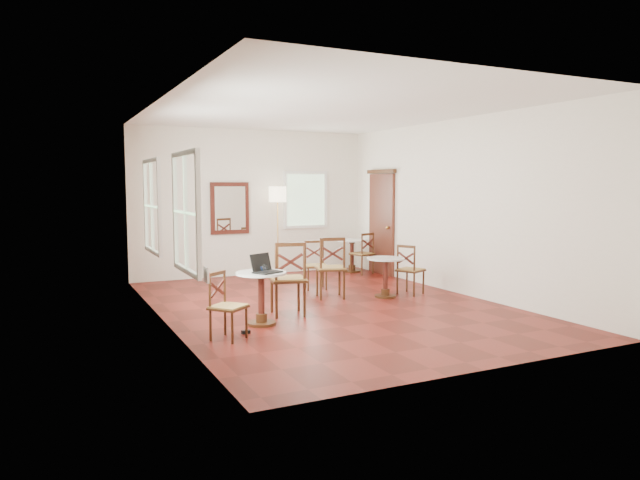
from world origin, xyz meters
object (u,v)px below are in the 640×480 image
(cafe_table_mid, at_px, (386,273))
(power_adapter, at_px, (246,332))
(chair_mid_b, at_px, (410,270))
(chair_back_a, at_px, (363,253))
(navy_mug, at_px, (261,269))
(chair_back_b, at_px, (315,265))
(mouse, at_px, (265,270))
(chair_near_b, at_px, (227,306))
(chair_near_a, at_px, (288,279))
(cafe_table_back, at_px, (352,252))
(water_glass, at_px, (265,269))
(laptop, at_px, (265,268))
(floor_lamp, at_px, (278,200))
(cafe_table_near, at_px, (261,292))
(chair_mid_a, at_px, (331,268))

(cafe_table_mid, height_order, power_adapter, cafe_table_mid)
(chair_mid_b, distance_m, power_adapter, 3.64)
(chair_back_a, distance_m, navy_mug, 4.77)
(chair_back_b, bearing_deg, mouse, -114.26)
(chair_near_b, relative_size, chair_back_a, 0.94)
(chair_near_a, xyz_separation_m, mouse, (-0.49, -0.35, 0.20))
(cafe_table_back, bearing_deg, mouse, -132.98)
(water_glass, bearing_deg, mouse, 72.43)
(cafe_table_mid, relative_size, water_glass, 6.38)
(laptop, bearing_deg, floor_lamp, 41.32)
(cafe_table_back, relative_size, chair_back_b, 0.81)
(chair_near_a, bearing_deg, power_adapter, 50.83)
(chair_near_b, bearing_deg, navy_mug, -0.43)
(cafe_table_near, height_order, water_glass, water_glass)
(floor_lamp, bearing_deg, chair_near_b, -118.97)
(navy_mug, bearing_deg, chair_near_b, -141.23)
(cafe_table_back, relative_size, chair_near_a, 0.66)
(cafe_table_mid, height_order, mouse, mouse)
(chair_near_a, xyz_separation_m, floor_lamp, (1.24, 3.48, 1.03))
(cafe_table_mid, distance_m, chair_back_b, 1.42)
(cafe_table_near, xyz_separation_m, cafe_table_back, (3.40, 3.61, -0.01))
(chair_near_a, xyz_separation_m, chair_mid_a, (1.13, 0.86, -0.02))
(chair_back_a, xyz_separation_m, water_glass, (-3.43, -3.32, 0.33))
(chair_back_b, height_order, floor_lamp, floor_lamp)
(water_glass, bearing_deg, cafe_table_near, 117.80)
(cafe_table_near, height_order, chair_mid_a, chair_mid_a)
(chair_mid_b, relative_size, chair_back_a, 0.98)
(chair_mid_b, height_order, chair_back_b, chair_back_b)
(chair_back_a, height_order, water_glass, chair_back_a)
(chair_mid_b, xyz_separation_m, laptop, (-3.01, -0.99, 0.35))
(chair_mid_a, height_order, power_adapter, chair_mid_a)
(cafe_table_near, height_order, cafe_table_mid, cafe_table_near)
(cafe_table_back, distance_m, chair_mid_a, 2.94)
(navy_mug, bearing_deg, chair_mid_b, 17.07)
(cafe_table_mid, relative_size, cafe_table_back, 0.95)
(floor_lamp, distance_m, mouse, 4.28)
(chair_near_b, distance_m, laptop, 0.88)
(navy_mug, distance_m, water_glass, 0.07)
(chair_near_b, bearing_deg, chair_mid_a, -2.12)
(laptop, distance_m, power_adapter, 0.89)
(water_glass, bearing_deg, chair_mid_b, 18.29)
(power_adapter, bearing_deg, water_glass, 37.66)
(chair_near_b, distance_m, water_glass, 0.87)
(cafe_table_back, relative_size, laptop, 1.63)
(chair_mid_a, distance_m, power_adapter, 2.61)
(chair_near_b, relative_size, chair_mid_b, 0.96)
(power_adapter, bearing_deg, chair_near_b, -151.50)
(laptop, bearing_deg, chair_mid_b, -6.27)
(chair_back_a, bearing_deg, floor_lamp, -33.94)
(chair_mid_a, height_order, chair_mid_b, chair_mid_a)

